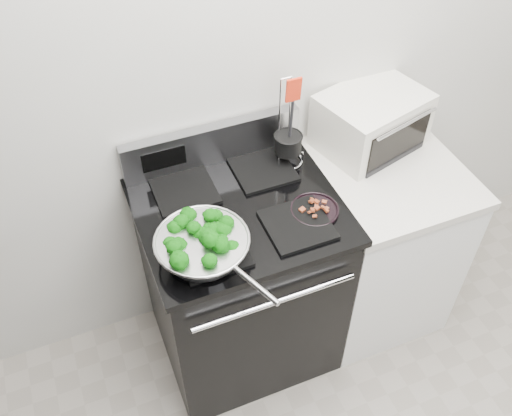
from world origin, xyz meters
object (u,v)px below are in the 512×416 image
bacon_plate (315,208)px  toaster_oven (371,120)px  skillet (203,245)px  utensil_holder (288,148)px  gas_range (241,280)px

bacon_plate → toaster_oven: toaster_oven is taller
skillet → toaster_oven: bearing=0.1°
utensil_holder → toaster_oven: size_ratio=0.82×
bacon_plate → toaster_oven: 0.53m
gas_range → utensil_holder: (0.29, 0.18, 0.53)m
skillet → bacon_plate: bearing=-16.4°
skillet → toaster_oven: toaster_oven is taller
gas_range → bacon_plate: (0.26, -0.13, 0.48)m
bacon_plate → toaster_oven: (0.42, 0.32, 0.08)m
gas_range → bacon_plate: gas_range is taller
skillet → utensil_holder: utensil_holder is taller
gas_range → toaster_oven: toaster_oven is taller
gas_range → utensil_holder: bearing=32.1°
gas_range → bacon_plate: size_ratio=5.97×
utensil_holder → toaster_oven: (0.40, 0.01, 0.02)m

